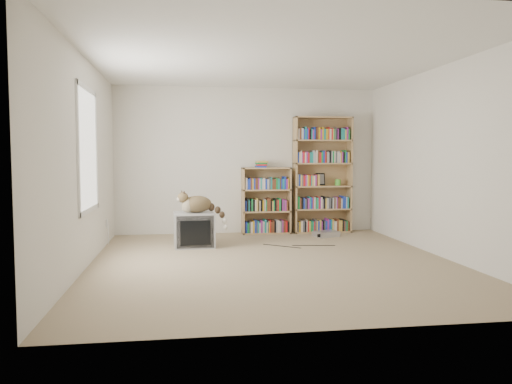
{
  "coord_description": "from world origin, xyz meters",
  "views": [
    {
      "loc": [
        -1.11,
        -6.07,
        1.31
      ],
      "look_at": [
        -0.07,
        1.0,
        0.81
      ],
      "focal_mm": 35.0,
      "sensor_mm": 36.0,
      "label": 1
    }
  ],
  "objects": [
    {
      "name": "framed_print",
      "position": [
        1.29,
        2.44,
        0.92
      ],
      "size": [
        0.16,
        0.05,
        0.21
      ],
      "primitive_type": "cube",
      "rotation": [
        -0.17,
        0.0,
        0.0
      ],
      "color": "black",
      "rests_on": "bookcase_tall"
    },
    {
      "name": "floor_cables",
      "position": [
        0.33,
        1.26,
        0.0
      ],
      "size": [
        1.2,
        0.7,
        0.01
      ],
      "primitive_type": null,
      "color": "black",
      "rests_on": "floor"
    },
    {
      "name": "wall_left",
      "position": [
        -2.25,
        0.0,
        1.25
      ],
      "size": [
        0.02,
        5.0,
        2.5
      ],
      "primitive_type": "cube",
      "color": "silver",
      "rests_on": "floor"
    },
    {
      "name": "dvd_player",
      "position": [
        1.23,
        1.86,
        0.04
      ],
      "size": [
        0.45,
        0.38,
        0.09
      ],
      "primitive_type": "cube",
      "rotation": [
        0.0,
        0.0,
        0.34
      ],
      "color": "#ADADB2",
      "rests_on": "floor"
    },
    {
      "name": "book_stack",
      "position": [
        0.23,
        2.36,
        1.19
      ],
      "size": [
        0.2,
        0.26,
        0.11
      ],
      "primitive_type": "cube",
      "color": "red",
      "rests_on": "bookcase_short"
    },
    {
      "name": "green_mug",
      "position": [
        1.57,
        2.34,
        0.87
      ],
      "size": [
        0.1,
        0.1,
        0.11
      ],
      "primitive_type": "cylinder",
      "color": "#52BD36",
      "rests_on": "bookcase_tall"
    },
    {
      "name": "wall_back",
      "position": [
        0.0,
        2.5,
        1.25
      ],
      "size": [
        4.5,
        0.02,
        2.5
      ],
      "primitive_type": "cube",
      "color": "silver",
      "rests_on": "floor"
    },
    {
      "name": "wall_outlet",
      "position": [
        -2.24,
        1.59,
        0.32
      ],
      "size": [
        0.01,
        0.08,
        0.13
      ],
      "primitive_type": "cube",
      "color": "silver",
      "rests_on": "wall_left"
    },
    {
      "name": "bookcase_short",
      "position": [
        0.31,
        2.36,
        0.52
      ],
      "size": [
        0.83,
        0.3,
        1.14
      ],
      "color": "#A67853",
      "rests_on": "floor"
    },
    {
      "name": "ceiling",
      "position": [
        0.0,
        0.0,
        2.5
      ],
      "size": [
        4.5,
        5.0,
        0.02
      ],
      "primitive_type": "cube",
      "color": "white",
      "rests_on": "wall_back"
    },
    {
      "name": "wall_right",
      "position": [
        2.25,
        0.0,
        1.25
      ],
      "size": [
        0.02,
        5.0,
        2.5
      ],
      "primitive_type": "cube",
      "color": "silver",
      "rests_on": "floor"
    },
    {
      "name": "crt_tv",
      "position": [
        -0.95,
        1.24,
        0.25
      ],
      "size": [
        0.6,
        0.56,
        0.5
      ],
      "rotation": [
        0.0,
        0.0,
        0.05
      ],
      "color": "#9D9D9F",
      "rests_on": "floor"
    },
    {
      "name": "bookcase_tall",
      "position": [
        1.3,
        2.36,
        0.95
      ],
      "size": [
        1.0,
        0.3,
        2.01
      ],
      "color": "#A67853",
      "rests_on": "floor"
    },
    {
      "name": "floor",
      "position": [
        0.0,
        0.0,
        0.0
      ],
      "size": [
        4.5,
        5.0,
        0.01
      ],
      "primitive_type": "cube",
      "color": "tan",
      "rests_on": "ground"
    },
    {
      "name": "wall_front",
      "position": [
        0.0,
        -2.5,
        1.25
      ],
      "size": [
        4.5,
        0.02,
        2.5
      ],
      "primitive_type": "cube",
      "color": "silver",
      "rests_on": "floor"
    },
    {
      "name": "window",
      "position": [
        -2.24,
        0.2,
        1.4
      ],
      "size": [
        0.02,
        1.22,
        1.52
      ],
      "primitive_type": "cube",
      "color": "white",
      "rests_on": "wall_left"
    },
    {
      "name": "cat",
      "position": [
        -0.85,
        1.23,
        0.59
      ],
      "size": [
        0.75,
        0.47,
        0.54
      ],
      "rotation": [
        0.0,
        0.0,
        0.36
      ],
      "color": "#372916",
      "rests_on": "crt_tv"
    }
  ]
}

